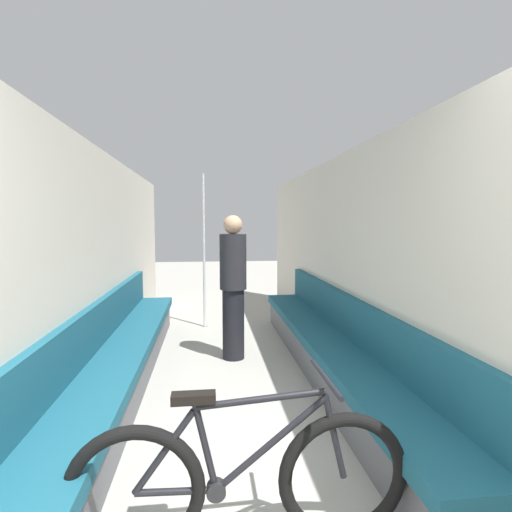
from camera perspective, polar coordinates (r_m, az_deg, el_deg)
The scene contains 7 objects.
wall_left at distance 3.74m, azimuth -23.66°, elevation -1.88°, with size 0.10×8.88×2.26m, color beige.
wall_right at distance 3.87m, azimuth 15.27°, elevation -1.44°, with size 0.10×8.88×2.26m, color beige.
bench_seat_row_left at distance 4.01m, azimuth -18.85°, elevation -13.90°, with size 0.49×4.59×0.82m.
bench_seat_row_right at distance 4.10m, azimuth 10.64°, elevation -13.29°, with size 0.49×4.59×0.82m.
bicycle at distance 2.14m, azimuth -2.02°, elevation -29.44°, with size 1.62×0.46×0.83m.
grab_pole_near at distance 5.87m, azimuth -7.45°, elevation 0.41°, with size 0.08×0.08×2.24m.
passenger_standing at distance 4.49m, azimuth -3.28°, elevation -4.22°, with size 0.30×0.30×1.62m.
Camera 1 is at (-0.19, -0.72, 1.54)m, focal length 28.00 mm.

